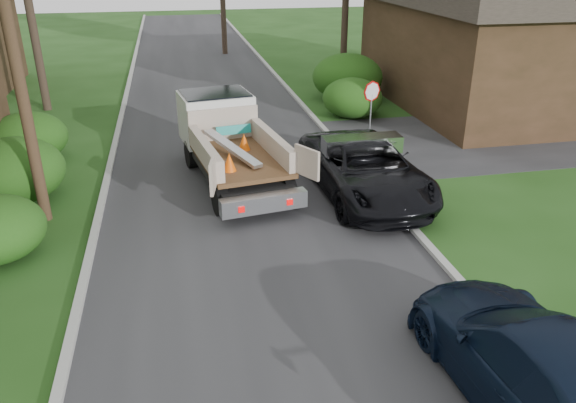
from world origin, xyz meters
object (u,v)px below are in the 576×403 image
(stop_sign, at_px, (371,100))
(black_pickup, at_px, (365,169))
(utility_pole, at_px, (9,24))
(house_right, at_px, (499,35))
(flatbed_truck, at_px, (225,134))
(navy_suv, at_px, (538,368))

(stop_sign, height_order, black_pickup, stop_sign)
(stop_sign, xyz_separation_m, utility_pole, (-10.68, -4.02, 3.40))
(house_right, xyz_separation_m, black_pickup, (-9.40, -9.16, -2.33))
(stop_sign, xyz_separation_m, flatbed_truck, (-5.46, -1.48, -0.46))
(stop_sign, bearing_deg, black_pickup, -111.05)
(house_right, bearing_deg, utility_pole, -153.99)
(black_pickup, distance_m, navy_suv, 8.76)
(house_right, height_order, navy_suv, house_right)
(house_right, bearing_deg, flatbed_truck, -153.95)
(stop_sign, height_order, house_right, house_right)
(utility_pole, xyz_separation_m, black_pickup, (9.08, -0.14, -4.34))
(utility_pole, height_order, house_right, utility_pole)
(stop_sign, distance_m, navy_suv, 13.07)
(utility_pole, distance_m, flatbed_truck, 6.97)
(flatbed_truck, bearing_deg, house_right, 17.38)
(stop_sign, distance_m, flatbed_truck, 5.68)
(house_right, height_order, flatbed_truck, house_right)
(utility_pole, height_order, flatbed_truck, utility_pole)
(stop_sign, distance_m, utility_pole, 11.91)
(utility_pole, xyz_separation_m, navy_suv, (8.94, -8.90, -4.36))
(flatbed_truck, height_order, black_pickup, flatbed_truck)
(utility_pole, xyz_separation_m, house_right, (18.48, 9.02, -2.01))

